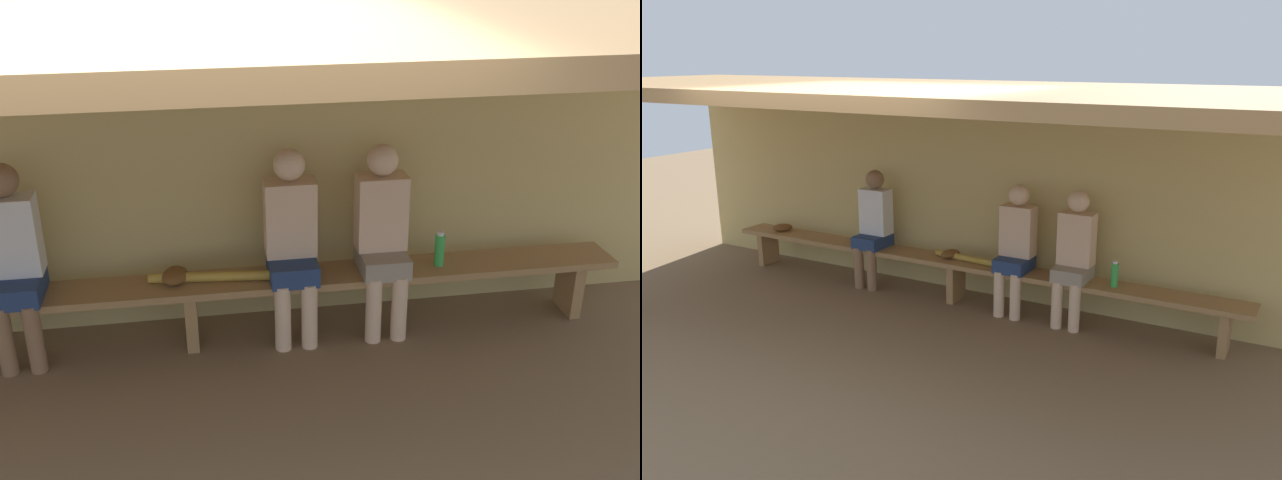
% 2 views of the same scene
% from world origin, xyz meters
% --- Properties ---
extents(ground_plane, '(24.00, 24.00, 0.00)m').
position_xyz_m(ground_plane, '(0.00, 0.00, 0.00)').
color(ground_plane, brown).
extents(back_wall, '(8.00, 0.20, 2.20)m').
position_xyz_m(back_wall, '(0.00, 2.00, 1.10)').
color(back_wall, tan).
rests_on(back_wall, ground).
extents(dugout_roof, '(8.00, 2.80, 0.12)m').
position_xyz_m(dugout_roof, '(0.00, 0.70, 2.26)').
color(dugout_roof, '#9E7547').
rests_on(dugout_roof, back_wall).
extents(bench, '(6.00, 0.36, 0.46)m').
position_xyz_m(bench, '(0.00, 1.55, 0.39)').
color(bench, '#9E7547').
rests_on(bench, ground).
extents(player_shirtless_tan, '(0.34, 0.42, 1.34)m').
position_xyz_m(player_shirtless_tan, '(1.32, 1.55, 0.73)').
color(player_shirtless_tan, gray).
rests_on(player_shirtless_tan, ground).
extents(player_middle, '(0.34, 0.42, 1.34)m').
position_xyz_m(player_middle, '(-1.08, 1.55, 0.73)').
color(player_middle, navy).
rests_on(player_middle, ground).
extents(player_in_blue, '(0.34, 0.42, 1.34)m').
position_xyz_m(player_in_blue, '(0.69, 1.55, 0.73)').
color(player_in_blue, navy).
rests_on(player_in_blue, ground).
extents(water_bottle_blue, '(0.07, 0.07, 0.25)m').
position_xyz_m(water_bottle_blue, '(1.73, 1.54, 0.58)').
color(water_bottle_blue, green).
rests_on(water_bottle_blue, bench).
extents(baseball_glove_tan, '(0.29, 0.29, 0.09)m').
position_xyz_m(baseball_glove_tan, '(-2.48, 1.55, 0.51)').
color(baseball_glove_tan, brown).
rests_on(baseball_glove_tan, bench).
extents(baseball_glove_dark_brown, '(0.21, 0.27, 0.09)m').
position_xyz_m(baseball_glove_dark_brown, '(-0.09, 1.59, 0.51)').
color(baseball_glove_dark_brown, brown).
rests_on(baseball_glove_dark_brown, bench).
extents(baseball_bat, '(0.90, 0.16, 0.07)m').
position_xyz_m(baseball_bat, '(0.18, 1.55, 0.49)').
color(baseball_bat, '#B28C33').
rests_on(baseball_bat, bench).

